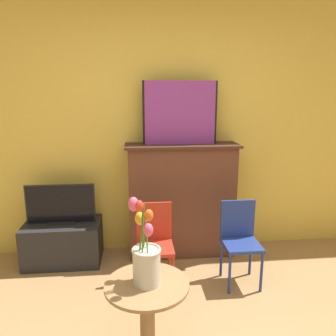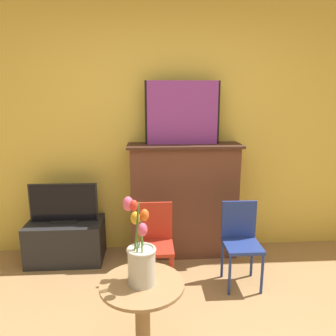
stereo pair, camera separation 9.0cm
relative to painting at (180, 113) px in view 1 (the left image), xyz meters
The scene contains 9 objects.
wall_back 0.30m from the painting, 136.35° to the left, with size 8.00×0.06×2.70m.
fireplace_mantel 0.88m from the painting, 14.94° to the right, with size 1.14×0.36×1.17m.
painting is the anchor object (origin of this frame).
tv_stand 1.74m from the painting, behind, with size 0.74×0.44×0.41m.
tv_monitor 1.48m from the painting, behind, with size 0.66×0.12×0.39m.
chair_red 1.24m from the painting, 116.87° to the right, with size 0.31×0.31×0.74m.
chair_blue 1.30m from the painting, 51.95° to the right, with size 0.31×0.31×0.74m.
side_table 1.90m from the painting, 104.78° to the right, with size 0.50×0.50×0.57m.
vase_tulips 1.70m from the painting, 104.95° to the right, with size 0.18×0.22×0.54m.
Camera 1 is at (-0.24, -1.27, 1.66)m, focal length 35.00 mm.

